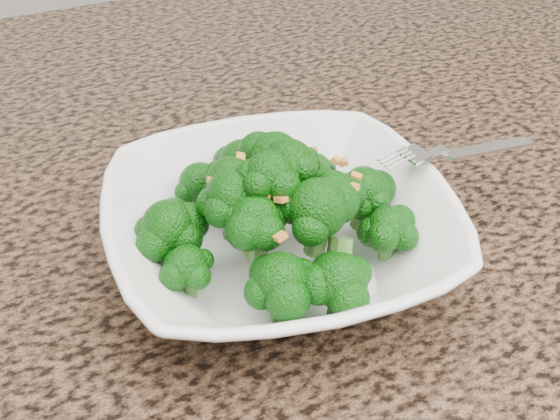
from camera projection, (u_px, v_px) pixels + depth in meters
name	position (u px, v px, depth m)	size (l,w,h in m)	color
granite_counter	(260.00, 220.00, 0.59)	(1.64, 1.04, 0.03)	brown
bowl	(280.00, 232.00, 0.50)	(0.25, 0.25, 0.06)	white
broccoli_pile	(280.00, 156.00, 0.47)	(0.22, 0.22, 0.07)	#0C5109
garlic_topping	(280.00, 107.00, 0.44)	(0.13, 0.13, 0.01)	orange
fork	(439.00, 153.00, 0.52)	(0.16, 0.03, 0.01)	silver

